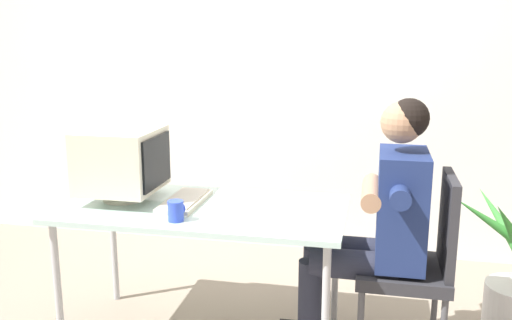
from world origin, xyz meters
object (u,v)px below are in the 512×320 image
at_px(desk, 203,217).
at_px(crt_monitor, 122,160).
at_px(keyboard, 185,201).
at_px(office_chair, 418,258).
at_px(desk_mug, 176,211).
at_px(person_seated, 377,221).

height_order(desk, crt_monitor, crt_monitor).
bearing_deg(desk, keyboard, 165.00).
height_order(office_chair, desk_mug, office_chair).
bearing_deg(desk, person_seated, 1.70).
bearing_deg(person_seated, desk_mug, -164.00).
bearing_deg(desk, crt_monitor, 176.85).
distance_m(crt_monitor, keyboard, 0.38).
relative_size(desk, desk_mug, 14.83).
relative_size(crt_monitor, office_chair, 0.43).
bearing_deg(crt_monitor, desk_mug, -34.28).
height_order(person_seated, desk_mug, person_seated).
height_order(desk, person_seated, person_seated).
distance_m(office_chair, person_seated, 0.26).
distance_m(keyboard, office_chair, 1.17).
relative_size(crt_monitor, desk_mug, 4.19).
distance_m(crt_monitor, office_chair, 1.53).
relative_size(keyboard, person_seated, 0.32).
relative_size(office_chair, desk_mug, 9.72).
bearing_deg(desk_mug, keyboard, 100.86).
distance_m(keyboard, desk_mug, 0.27).
xyz_separation_m(office_chair, desk_mug, (-1.10, -0.26, 0.24)).
bearing_deg(office_chair, person_seated, -180.00).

